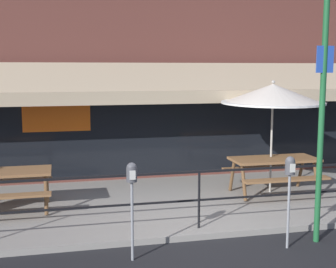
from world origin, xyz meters
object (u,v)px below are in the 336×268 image
(picnic_table_centre, at_px, (274,166))
(parking_meter_near, at_px, (132,182))
(parking_meter_far, at_px, (290,174))
(street_sign_pole, at_px, (322,113))
(picnic_table_left, at_px, (1,180))
(patio_umbrella_centre, at_px, (273,94))

(picnic_table_centre, distance_m, parking_meter_near, 4.23)
(parking_meter_far, height_order, street_sign_pole, street_sign_pole)
(picnic_table_left, bearing_deg, street_sign_pole, -25.91)
(picnic_table_centre, distance_m, patio_umbrella_centre, 1.48)
(parking_meter_near, bearing_deg, picnic_table_left, 129.24)
(picnic_table_left, height_order, parking_meter_far, parking_meter_far)
(street_sign_pole, bearing_deg, parking_meter_near, -178.64)
(picnic_table_centre, height_order, patio_umbrella_centre, patio_umbrella_centre)
(picnic_table_centre, distance_m, street_sign_pole, 2.81)
(parking_meter_far, bearing_deg, parking_meter_near, 178.06)
(picnic_table_centre, bearing_deg, picnic_table_left, -179.80)
(picnic_table_centre, relative_size, street_sign_pole, 0.45)
(picnic_table_left, height_order, parking_meter_near, parking_meter_near)
(patio_umbrella_centre, distance_m, parking_meter_near, 4.43)
(street_sign_pole, bearing_deg, patio_umbrella_centre, 80.49)
(picnic_table_centre, height_order, parking_meter_far, parking_meter_far)
(parking_meter_near, xyz_separation_m, street_sign_pole, (2.95, 0.07, 0.89))
(picnic_table_centre, bearing_deg, patio_umbrella_centre, 90.00)
(picnic_table_left, xyz_separation_m, picnic_table_centre, (5.42, 0.02, 0.00))
(picnic_table_left, relative_size, picnic_table_centre, 1.00)
(patio_umbrella_centre, height_order, parking_meter_far, patio_umbrella_centre)
(parking_meter_near, xyz_separation_m, parking_meter_far, (2.37, -0.08, 0.00))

